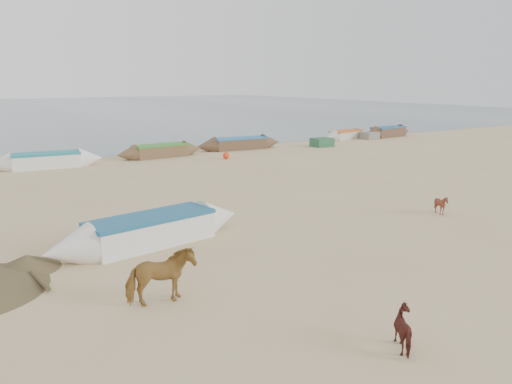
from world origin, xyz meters
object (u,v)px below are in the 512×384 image
cow_adult (161,277)px  near_canoe (151,230)px  calf_right (408,330)px  calf_front (441,205)px

cow_adult → near_canoe: 4.34m
cow_adult → calf_right: bearing=-137.5°
calf_front → cow_adult: bearing=-109.0°
calf_front → near_canoe: size_ratio=0.11×
calf_front → calf_right: bearing=-82.4°
cow_adult → calf_right: (3.23, -4.25, -0.26)m
cow_adult → near_canoe: (1.29, 4.14, -0.18)m
calf_right → cow_adult: bearing=42.8°
cow_adult → calf_front: bearing=-76.1°
cow_adult → calf_front: cow_adult is taller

